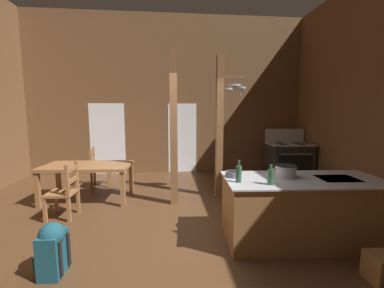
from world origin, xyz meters
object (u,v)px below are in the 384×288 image
(mixing_bowl_on_counter, at_px, (233,174))
(ladderback_chair_by_post, at_px, (99,168))
(stockpot_on_counter, at_px, (285,171))
(backpack, at_px, (52,248))
(kitchen_island, at_px, (302,210))
(ladderback_chair_near_window, at_px, (65,192))
(stove_range, at_px, (289,160))
(dining_table, at_px, (88,169))
(bottle_short_on_counter, at_px, (239,174))
(bottle_tall_on_counter, at_px, (271,177))

(mixing_bowl_on_counter, bearing_deg, ladderback_chair_by_post, 133.65)
(stockpot_on_counter, bearing_deg, backpack, -168.93)
(kitchen_island, height_order, ladderback_chair_near_window, ladderback_chair_near_window)
(stove_range, relative_size, ladderback_chair_by_post, 1.39)
(dining_table, distance_m, backpack, 2.44)
(ladderback_chair_near_window, height_order, bottle_short_on_counter, bottle_short_on_counter)
(dining_table, relative_size, bottle_short_on_counter, 6.04)
(ladderback_chair_near_window, distance_m, stockpot_on_counter, 3.57)
(kitchen_island, relative_size, dining_table, 1.27)
(stove_range, relative_size, bottle_tall_on_counter, 5.15)
(ladderback_chair_near_window, relative_size, bottle_tall_on_counter, 3.70)
(backpack, bearing_deg, ladderback_chair_by_post, 97.08)
(ladderback_chair_near_window, bearing_deg, kitchen_island, -16.93)
(stove_range, distance_m, bottle_short_on_counter, 4.26)
(stove_range, distance_m, bottle_tall_on_counter, 4.18)
(stockpot_on_counter, xyz_separation_m, bottle_short_on_counter, (-0.72, -0.20, 0.03))
(backpack, bearing_deg, ladderback_chair_near_window, 107.34)
(mixing_bowl_on_counter, height_order, bottle_short_on_counter, bottle_short_on_counter)
(stove_range, xyz_separation_m, dining_table, (-4.99, -1.43, 0.17))
(dining_table, bearing_deg, backpack, -81.34)
(kitchen_island, relative_size, ladderback_chair_near_window, 2.33)
(mixing_bowl_on_counter, bearing_deg, bottle_tall_on_counter, -48.30)
(stove_range, height_order, mixing_bowl_on_counter, stove_range)
(ladderback_chair_by_post, relative_size, stockpot_on_counter, 2.66)
(mixing_bowl_on_counter, bearing_deg, stockpot_on_counter, -5.81)
(stockpot_on_counter, relative_size, mixing_bowl_on_counter, 1.62)
(kitchen_island, height_order, backpack, kitchen_island)
(stockpot_on_counter, bearing_deg, bottle_short_on_counter, -164.87)
(ladderback_chair_near_window, relative_size, stockpot_on_counter, 2.66)
(ladderback_chair_by_post, relative_size, bottle_short_on_counter, 3.29)
(bottle_short_on_counter, bearing_deg, ladderback_chair_by_post, 130.92)
(kitchen_island, bearing_deg, bottle_tall_on_counter, -158.52)
(ladderback_chair_near_window, xyz_separation_m, bottle_tall_on_counter, (3.03, -1.32, 0.54))
(ladderback_chair_near_window, height_order, stockpot_on_counter, stockpot_on_counter)
(dining_table, height_order, backpack, dining_table)
(dining_table, relative_size, stockpot_on_counter, 4.88)
(kitchen_island, relative_size, bottle_short_on_counter, 7.66)
(stove_range, height_order, backpack, stove_range)
(dining_table, xyz_separation_m, backpack, (0.36, -2.39, -0.34))
(ladderback_chair_near_window, xyz_separation_m, mixing_bowl_on_counter, (2.67, -0.91, 0.47))
(dining_table, xyz_separation_m, ladderback_chair_near_window, (-0.12, -0.84, -0.20))
(dining_table, bearing_deg, stove_range, 16.00)
(ladderback_chair_near_window, bearing_deg, bottle_tall_on_counter, -23.58)
(dining_table, distance_m, bottle_tall_on_counter, 3.64)
(stove_range, distance_m, ladderback_chair_by_post, 5.07)
(stove_range, bearing_deg, ladderback_chair_near_window, -156.08)
(mixing_bowl_on_counter, bearing_deg, dining_table, 145.48)
(ladderback_chair_by_post, xyz_separation_m, bottle_tall_on_counter, (2.96, -3.13, 0.54))
(stove_range, xyz_separation_m, backpack, (-4.63, -3.82, -0.17))
(dining_table, distance_m, mixing_bowl_on_counter, 3.10)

